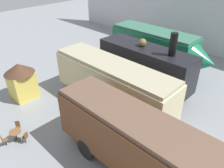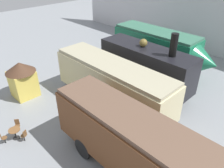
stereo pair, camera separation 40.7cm
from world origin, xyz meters
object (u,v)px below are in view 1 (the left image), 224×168
Objects in this scene: steam_locomotive at (145,64)px; cafe_chair_0 at (25,137)px; passenger_coach_wooden at (144,146)px; passenger_coach_vintage at (112,82)px; ticket_kiosk at (21,79)px; cafe_table_near at (16,134)px; visitor_person at (104,112)px; streamlined_locomotive at (160,47)px.

steam_locomotive reaches higher than cafe_chair_0.
passenger_coach_wooden is at bearing 179.67° from cafe_chair_0.
passenger_coach_vintage is 7.35m from ticket_kiosk.
passenger_coach_wooden is 11.63m from ticket_kiosk.
cafe_table_near is 0.84× the size of cafe_chair_0.
passenger_coach_vintage is (-0.33, -3.54, -0.28)m from steam_locomotive.
passenger_coach_wooden reaches higher than cafe_table_near.
cafe_table_near is 0.74m from cafe_chair_0.
visitor_person is (-4.51, 1.69, -1.34)m from passenger_coach_wooden.
passenger_coach_wooden is 8.23m from cafe_table_near.
streamlined_locomotive is 14.84m from cafe_chair_0.
steam_locomotive is 10.42m from cafe_chair_0.
cafe_chair_0 is 5.20m from visitor_person.
passenger_coach_wooden reaches higher than cafe_chair_0.
cafe_chair_0 is (0.67, 0.31, -0.01)m from cafe_table_near.
cafe_chair_0 is at bearing -114.32° from visitor_person.
streamlined_locomotive reaches higher than visitor_person.
steam_locomotive reaches higher than ticket_kiosk.
passenger_coach_vintage is (1.22, -8.13, -0.05)m from streamlined_locomotive.
passenger_coach_wooden is 5.00m from visitor_person.
passenger_coach_vintage is at bearing 119.67° from visitor_person.
cafe_chair_0 is (-1.05, -6.62, -1.59)m from passenger_coach_vintage.
streamlined_locomotive is 13.55m from passenger_coach_wooden.
cafe_table_near is at bearing -101.09° from steam_locomotive.
ticket_kiosk is (-4.29, 2.73, 1.15)m from cafe_table_near.
steam_locomotive reaches higher than passenger_coach_vintage.
passenger_coach_vintage is at bearing -123.92° from cafe_chair_0.
steam_locomotive reaches higher than passenger_coach_wooden.
passenger_coach_wooden reaches higher than passenger_coach_vintage.
streamlined_locomotive is 8.22m from passenger_coach_vintage.
ticket_kiosk is at bearing 147.56° from cafe_table_near.
streamlined_locomotive is 13.24m from ticket_kiosk.
visitor_person is at bearing 18.03° from ticket_kiosk.
ticket_kiosk is at bearing -161.97° from visitor_person.
visitor_person is (2.80, 5.03, 0.41)m from cafe_table_near.
passenger_coach_wooden is 7.51m from cafe_chair_0.
passenger_coach_wooden is at bearing 3.05° from ticket_kiosk.
streamlined_locomotive is at bearing 88.07° from cafe_table_near.
steam_locomotive is 9.38× the size of cafe_chair_0.
streamlined_locomotive is at bearing 120.15° from passenger_coach_wooden.
ticket_kiosk is at bearing -176.95° from passenger_coach_wooden.
visitor_person reaches higher than cafe_table_near.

